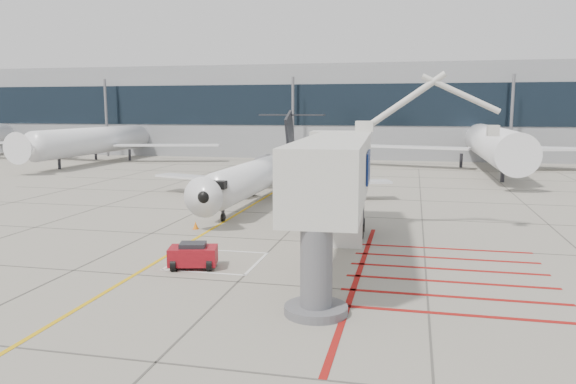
# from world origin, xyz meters

# --- Properties ---
(ground_plane) EXTENTS (260.00, 260.00, 0.00)m
(ground_plane) POSITION_xyz_m (0.00, 0.00, 0.00)
(ground_plane) COLOR gray
(ground_plane) RESTS_ON ground
(regional_jet) EXTENTS (21.95, 27.46, 7.11)m
(regional_jet) POSITION_xyz_m (-4.88, 14.79, 3.55)
(regional_jet) COLOR white
(regional_jet) RESTS_ON ground_plane
(jet_bridge) EXTENTS (10.53, 20.67, 8.10)m
(jet_bridge) POSITION_xyz_m (3.64, -0.12, 4.05)
(jet_bridge) COLOR silver
(jet_bridge) RESTS_ON ground_plane
(pushback_tug) EXTENTS (2.47, 1.86, 1.29)m
(pushback_tug) POSITION_xyz_m (-2.71, -2.38, 0.64)
(pushback_tug) COLOR maroon
(pushback_tug) RESTS_ON ground_plane
(baggage_cart) EXTENTS (1.93, 1.38, 1.13)m
(baggage_cart) POSITION_xyz_m (2.62, 8.21, 0.56)
(baggage_cart) COLOR slate
(baggage_cart) RESTS_ON ground_plane
(ground_power_unit) EXTENTS (2.82, 1.80, 2.13)m
(ground_power_unit) POSITION_xyz_m (3.34, 3.63, 1.07)
(ground_power_unit) COLOR silver
(ground_power_unit) RESTS_ON ground_plane
(cone_nose) EXTENTS (0.34, 0.34, 0.47)m
(cone_nose) POSITION_xyz_m (-5.86, 5.76, 0.24)
(cone_nose) COLOR orange
(cone_nose) RESTS_ON ground_plane
(cone_side) EXTENTS (0.32, 0.32, 0.44)m
(cone_side) POSITION_xyz_m (1.53, 6.00, 0.22)
(cone_side) COLOR red
(cone_side) RESTS_ON ground_plane
(terminal_building) EXTENTS (180.00, 28.00, 14.00)m
(terminal_building) POSITION_xyz_m (10.00, 70.00, 7.00)
(terminal_building) COLOR gray
(terminal_building) RESTS_ON ground_plane
(terminal_glass_band) EXTENTS (180.00, 0.10, 6.00)m
(terminal_glass_band) POSITION_xyz_m (10.00, 55.95, 8.00)
(terminal_glass_band) COLOR black
(terminal_glass_band) RESTS_ON ground_plane
(bg_aircraft_b) EXTENTS (32.73, 36.37, 10.91)m
(bg_aircraft_b) POSITION_xyz_m (-35.64, 46.00, 5.46)
(bg_aircraft_b) COLOR silver
(bg_aircraft_b) RESTS_ON ground_plane
(bg_aircraft_c) EXTENTS (35.98, 39.98, 11.99)m
(bg_aircraft_c) POSITION_xyz_m (16.27, 46.00, 6.00)
(bg_aircraft_c) COLOR silver
(bg_aircraft_c) RESTS_ON ground_plane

